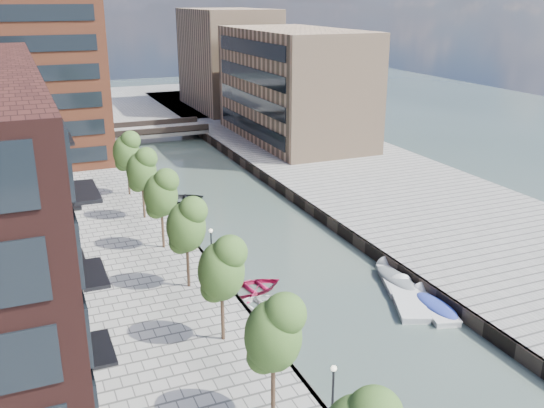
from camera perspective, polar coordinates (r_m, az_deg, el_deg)
water at (r=55.90m, az=-3.48°, el=-0.73°), size 300.00×300.00×0.00m
quay_right at (r=62.58m, az=10.46°, el=1.62°), size 20.00×140.00×1.00m
quay_wall_left at (r=54.15m, az=-9.58°, el=-1.06°), size 0.25×140.00×1.00m
quay_wall_right at (r=57.92m, az=2.21°, el=0.52°), size 0.25×140.00×1.00m
far_closure at (r=112.59m, az=-13.90°, el=9.02°), size 80.00×40.00×1.00m
tower at (r=74.79m, az=-23.50°, el=15.31°), size 18.00×18.00×30.00m
tan_block_near at (r=79.82m, az=2.05°, el=11.15°), size 12.00×25.00×14.00m
tan_block_far at (r=103.72m, az=-4.15°, el=13.45°), size 12.00×20.00×16.00m
bridge at (r=85.34m, az=-10.76°, el=6.83°), size 13.00×6.00×1.30m
tree_1 at (r=26.23m, az=0.11°, el=-11.89°), size 2.50×2.50×5.95m
tree_2 at (r=32.05m, az=-4.81°, el=-5.94°), size 2.50×2.50×5.95m
tree_3 at (r=38.27m, az=-8.10°, el=-1.84°), size 2.50×2.50×5.95m
tree_4 at (r=44.72m, az=-10.45°, el=1.10°), size 2.50×2.50×5.95m
tree_5 at (r=51.32m, az=-12.21°, el=3.29°), size 2.50×2.50×5.95m
tree_6 at (r=58.01m, az=-13.56°, el=4.97°), size 2.50×2.50×5.95m
lamp_0 at (r=25.46m, az=5.72°, el=-17.92°), size 0.24×0.24×4.12m
lamp_1 at (r=38.37m, az=-5.71°, el=-4.58°), size 0.24×0.24×4.12m
lamp_2 at (r=52.99m, az=-10.91°, el=1.85°), size 0.24×0.24×4.12m
sloop_2 at (r=41.23m, az=-1.72°, el=-8.14°), size 4.69×3.71×0.87m
sloop_3 at (r=38.95m, az=-1.71°, el=-9.87°), size 5.05×4.19×0.91m
sloop_4 at (r=59.08m, az=-8.82°, el=0.17°), size 5.38×4.07×1.05m
motorboat_2 at (r=40.82m, az=12.53°, el=-8.76°), size 3.67×5.46×1.73m
motorboat_3 at (r=40.30m, az=14.95°, el=-9.21°), size 2.74×4.86×1.54m
motorboat_4 at (r=43.28m, az=11.41°, el=-6.86°), size 3.34×5.28×1.67m
car at (r=77.85m, az=-0.67°, el=6.23°), size 2.54×4.27×1.36m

